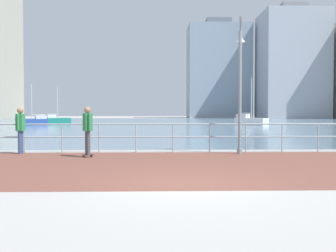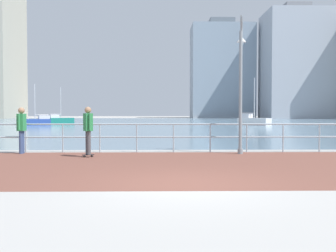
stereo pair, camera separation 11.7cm
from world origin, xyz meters
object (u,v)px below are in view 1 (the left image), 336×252
Objects in this scene: sailboat_gray at (33,121)px; sailboat_teal at (57,120)px; sailboat_yellow at (250,121)px; skateboarder at (88,127)px; bystander at (20,126)px; lamppost at (240,78)px.

sailboat_teal is at bearing 83.41° from sailboat_gray.
sailboat_yellow is 25.83m from sailboat_teal.
skateboarder is 35.74m from sailboat_gray.
sailboat_yellow is 1.16× the size of sailboat_gray.
sailboat_teal reaches higher than bystander.
lamppost is at bearing -67.45° from sailboat_teal.
sailboat_yellow reaches higher than lamppost.
sailboat_yellow is at bearing -17.30° from sailboat_teal.
skateboarder is 0.31× the size of sailboat_yellow.
sailboat_teal is (-16.66, 40.12, -2.33)m from lamppost.
sailboat_teal is (-8.56, 40.04, -0.54)m from bystander.
lamppost is at bearing 11.93° from skateboarder.
bystander is at bearing -73.75° from sailboat_gray.
skateboarder is 2.94m from bystander.
skateboarder is 1.00× the size of bystander.
sailboat_gray reaches higher than bystander.
sailboat_teal is at bearing 112.55° from lamppost.
sailboat_yellow reaches higher than bystander.
sailboat_yellow is at bearing 68.20° from skateboarder.
skateboarder is at bearing -168.07° from lamppost.
sailboat_gray is (-9.44, 32.39, -0.55)m from bystander.
lamppost is 8.30m from bystander.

